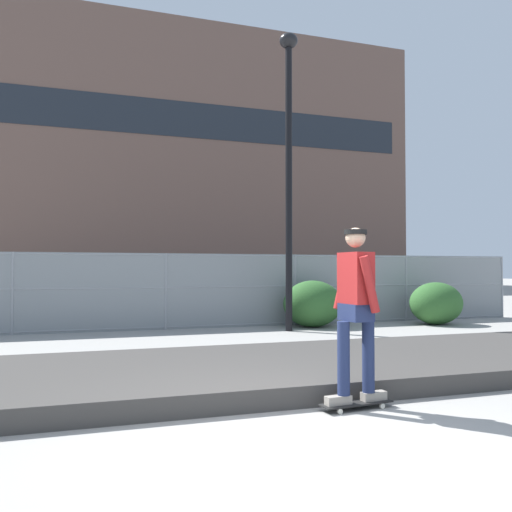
# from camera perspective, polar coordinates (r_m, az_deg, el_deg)

# --- Properties ---
(ground_plane) EXTENTS (120.00, 120.00, 0.00)m
(ground_plane) POSITION_cam_1_polar(r_m,az_deg,el_deg) (4.62, 5.14, -19.90)
(ground_plane) COLOR gray
(gravel_berm) EXTENTS (16.03, 3.09, 0.23)m
(gravel_berm) POSITION_cam_1_polar(r_m,az_deg,el_deg) (6.84, -3.12, -12.81)
(gravel_berm) COLOR #3D3A38
(gravel_berm) RESTS_ON ground_plane
(skateboard) EXTENTS (0.81, 0.27, 0.07)m
(skateboard) POSITION_cam_1_polar(r_m,az_deg,el_deg) (5.63, 11.17, -15.91)
(skateboard) COLOR black
(skateboard) RESTS_ON ground_plane
(skater) EXTENTS (0.73, 0.60, 1.83)m
(skater) POSITION_cam_1_polar(r_m,az_deg,el_deg) (5.46, 11.12, -5.06)
(skater) COLOR gray
(skater) RESTS_ON skateboard
(chain_fence) EXTENTS (20.41, 0.06, 1.85)m
(chain_fence) POSITION_cam_1_polar(r_m,az_deg,el_deg) (12.55, -10.07, -3.88)
(chain_fence) COLOR gray
(chain_fence) RESTS_ON ground_plane
(street_lamp) EXTENTS (0.44, 0.44, 7.13)m
(street_lamp) POSITION_cam_1_polar(r_m,az_deg,el_deg) (12.43, 3.69, 12.21)
(street_lamp) COLOR black
(street_lamp) RESTS_ON ground_plane
(parked_car_mid) EXTENTS (4.53, 2.21, 1.66)m
(parked_car_mid) POSITION_cam_1_polar(r_m,az_deg,el_deg) (16.43, -6.96, -3.66)
(parked_car_mid) COLOR #566B4C
(parked_car_mid) RESTS_ON ground_plane
(parked_car_far) EXTENTS (4.43, 2.02, 1.66)m
(parked_car_far) POSITION_cam_1_polar(r_m,az_deg,el_deg) (18.58, 12.20, -3.38)
(parked_car_far) COLOR maroon
(parked_car_far) RESTS_ON ground_plane
(office_block) EXTENTS (31.26, 14.31, 19.15)m
(office_block) POSITION_cam_1_polar(r_m,az_deg,el_deg) (43.57, -6.78, 9.25)
(office_block) COLOR brown
(office_block) RESTS_ON ground_plane
(shrub_center) EXTENTS (1.52, 1.25, 1.18)m
(shrub_center) POSITION_cam_1_polar(r_m,az_deg,el_deg) (12.99, 6.37, -5.34)
(shrub_center) COLOR #2D5B28
(shrub_center) RESTS_ON ground_plane
(shrub_right) EXTENTS (1.45, 1.18, 1.12)m
(shrub_right) POSITION_cam_1_polar(r_m,az_deg,el_deg) (14.33, 19.53, -5.02)
(shrub_right) COLOR #2D5B28
(shrub_right) RESTS_ON ground_plane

